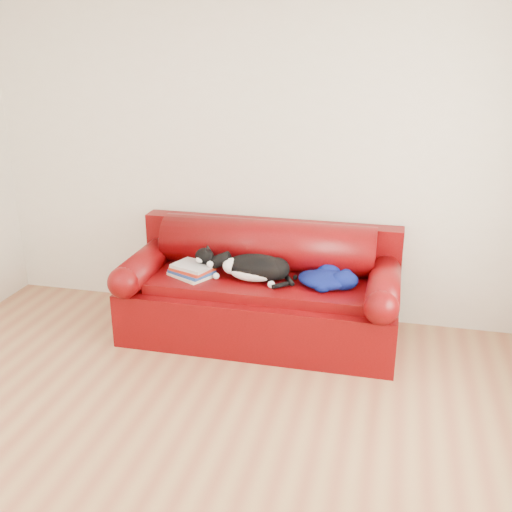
% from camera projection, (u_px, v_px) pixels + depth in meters
% --- Properties ---
extents(ground, '(4.50, 4.50, 0.00)m').
position_uv_depth(ground, '(173.00, 450.00, 3.44)').
color(ground, '#92563A').
rests_on(ground, ground).
extents(room_shell, '(4.52, 4.02, 2.61)m').
position_uv_depth(room_shell, '(182.00, 163.00, 2.86)').
color(room_shell, beige).
rests_on(room_shell, ground).
extents(sofa_base, '(2.10, 0.90, 0.50)m').
position_uv_depth(sofa_base, '(260.00, 308.00, 4.69)').
color(sofa_base, '#410203').
rests_on(sofa_base, ground).
extents(sofa_back, '(2.10, 1.01, 0.88)m').
position_uv_depth(sofa_back, '(267.00, 261.00, 4.80)').
color(sofa_back, '#410203').
rests_on(sofa_back, ground).
extents(book_stack, '(0.39, 0.36, 0.10)m').
position_uv_depth(book_stack, '(192.00, 270.00, 4.60)').
color(book_stack, beige).
rests_on(book_stack, sofa_base).
extents(cat, '(0.70, 0.28, 0.25)m').
position_uv_depth(cat, '(256.00, 268.00, 4.51)').
color(cat, black).
rests_on(cat, sofa_base).
extents(blanket, '(0.50, 0.41, 0.14)m').
position_uv_depth(blanket, '(327.00, 278.00, 4.42)').
color(blanket, '#090249').
rests_on(blanket, sofa_base).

